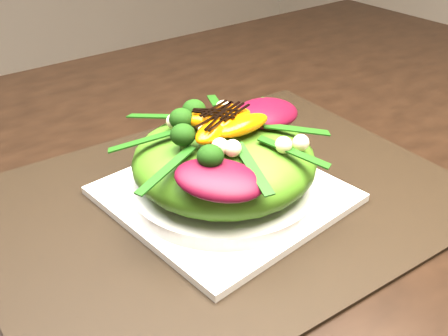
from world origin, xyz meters
TOP-DOWN VIEW (x-y plane):
  - dining_table at (0.00, 0.00)m, footprint 1.60×0.90m
  - placemat at (-0.06, -0.11)m, footprint 0.56×0.44m
  - plate_base at (-0.06, -0.11)m, footprint 0.26×0.26m
  - salad_bowl at (-0.06, -0.11)m, footprint 0.28×0.28m
  - lettuce_mound at (-0.06, -0.11)m, footprint 0.21×0.21m
  - radicchio_leaf at (0.01, -0.11)m, footprint 0.10×0.07m
  - orange_segment at (-0.06, -0.09)m, footprint 0.07×0.04m
  - broccoli_floret at (-0.12, -0.10)m, footprint 0.05×0.05m
  - macadamia_nut at (-0.02, -0.14)m, footprint 0.02×0.02m
  - balsamic_drizzle at (-0.06, -0.09)m, footprint 0.05×0.01m

SIDE VIEW (x-z plane):
  - dining_table at x=0.00m, z-range 0.35..1.10m
  - placemat at x=-0.06m, z-range 0.75..0.75m
  - plate_base at x=-0.06m, z-range 0.75..0.76m
  - salad_bowl at x=-0.06m, z-range 0.76..0.78m
  - lettuce_mound at x=-0.06m, z-range 0.77..0.84m
  - radicchio_leaf at x=0.01m, z-range 0.83..0.85m
  - macadamia_nut at x=-0.02m, z-range 0.84..0.86m
  - orange_segment at x=-0.06m, z-range 0.84..0.86m
  - broccoli_floret at x=-0.12m, z-range 0.83..0.87m
  - balsamic_drizzle at x=-0.06m, z-range 0.86..0.86m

